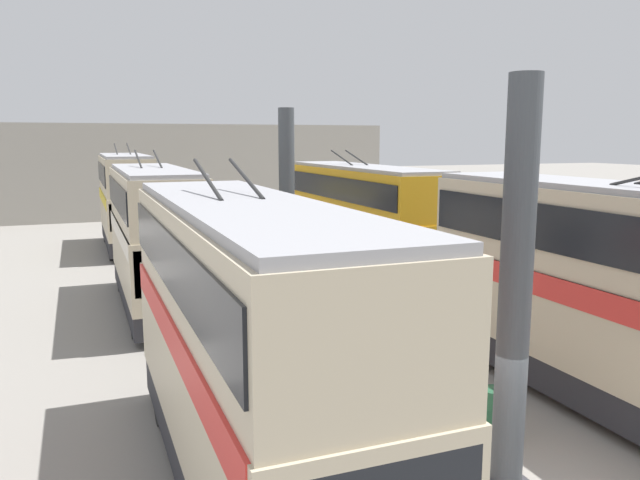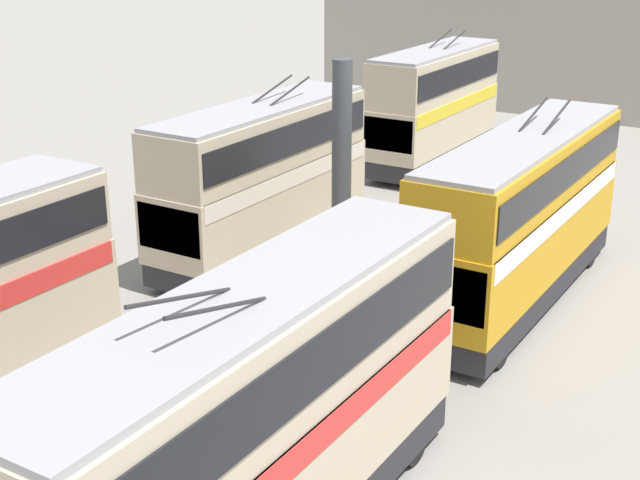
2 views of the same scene
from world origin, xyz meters
TOP-DOWN VIEW (x-y plane):
  - depot_back_wall at (41.91, 0.00)m, footprint 0.50×36.00m
  - support_column_far at (13.00, 0.00)m, footprint 1.00×1.00m
  - bus_left_near at (2.79, -4.31)m, footprint 10.84×2.54m
  - bus_left_far at (15.96, -4.31)m, footprint 11.21×2.54m
  - bus_right_mid at (15.21, 4.31)m, footprint 9.50×2.54m
  - bus_right_far at (28.68, 4.31)m, footprint 9.08×2.54m

SIDE VIEW (x-z plane):
  - bus_left_far at x=15.96m, z-range 0.04..5.73m
  - bus_right_mid at x=15.21m, z-range 0.03..5.79m
  - bus_left_near at x=2.79m, z-range 0.04..5.84m
  - bus_right_far at x=28.68m, z-range 0.05..5.99m
  - support_column_far at x=13.00m, z-range -0.12..7.11m
  - depot_back_wall at x=41.91m, z-range 0.00..7.32m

